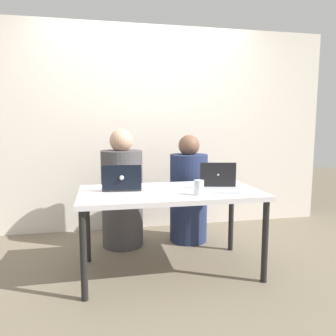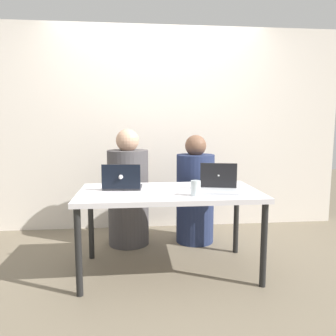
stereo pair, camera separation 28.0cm
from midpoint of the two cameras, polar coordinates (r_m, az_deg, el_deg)
ground_plane at (r=2.97m, az=-2.50°, el=-17.48°), size 12.00×12.00×0.00m
back_wall at (r=4.00m, az=-5.60°, el=6.77°), size 4.50×0.10×2.41m
desk at (r=2.76m, az=-2.58°, el=-5.25°), size 1.50×0.79×0.71m
person_on_left at (r=3.45m, az=-10.30°, el=-4.60°), size 0.46×0.46×1.22m
person_on_right at (r=3.54m, az=1.35°, el=-4.64°), size 0.48×0.48×1.15m
laptop_back_left at (r=2.80m, az=-10.83°, el=-2.85°), size 0.34×0.27×0.22m
laptop_front_right at (r=2.75m, az=6.02°, el=-2.94°), size 0.35×0.30×0.23m
water_glass_right at (r=2.56m, az=2.28°, el=-3.63°), size 0.08×0.08×0.12m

